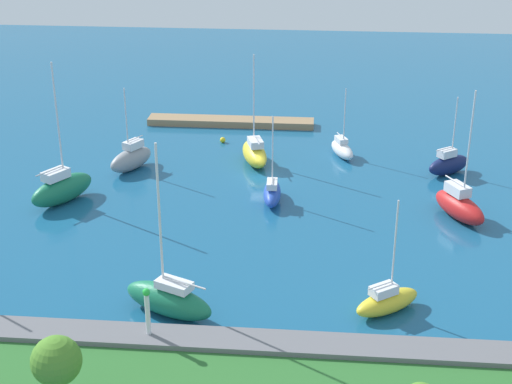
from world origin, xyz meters
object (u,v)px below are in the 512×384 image
Objects in this scene: pier_dock at (231,122)px; mooring_buoy_yellow at (223,140)px; sailboat_gray_outer_mooring at (131,158)px; sailboat_white_center_basin at (342,149)px; sailboat_yellow_west_end at (387,301)px; sailboat_yellow_by_breakwater at (255,153)px; sailboat_green_off_beacon at (62,188)px; harbor_beacon at (147,308)px; sailboat_red_lone_north at (459,205)px; sailboat_green_east_end at (169,299)px; sailboat_blue_inner_mooring at (272,193)px; sailboat_navy_far_north at (449,164)px; park_tree_center at (56,361)px.

pier_dock reaches higher than mooring_buoy_yellow.
sailboat_white_center_basin is (-24.00, -6.30, -0.42)m from sailboat_gray_outer_mooring.
sailboat_yellow_west_end reaches higher than pier_dock.
sailboat_yellow_by_breakwater is 1.52× the size of sailboat_white_center_basin.
sailboat_green_off_beacon is at bearing -82.23° from sailboat_white_center_basin.
sailboat_red_lone_north is (-25.64, -24.13, -2.00)m from harbor_beacon.
mooring_buoy_yellow is (26.00, -19.56, -1.03)m from sailboat_red_lone_north.
sailboat_yellow_west_end is at bearing -15.96° from sailboat_white_center_basin.
harbor_beacon is at bearing 90.20° from pier_dock.
sailboat_green_east_end is at bearing -79.46° from sailboat_red_lone_north.
pier_dock is 46.18m from sailboat_green_east_end.
sailboat_blue_inner_mooring is (-7.23, 24.35, 0.61)m from pier_dock.
harbor_beacon is (-0.18, 50.65, 2.93)m from pier_dock.
sailboat_gray_outer_mooring is 24.82m from sailboat_white_center_basin.
sailboat_green_off_beacon is 1.52× the size of sailboat_gray_outer_mooring.
sailboat_yellow_west_end reaches higher than sailboat_blue_inner_mooring.
sailboat_gray_outer_mooring is (35.81, 1.77, 0.14)m from sailboat_navy_far_north.
pier_dock is 2.33× the size of sailboat_yellow_west_end.
park_tree_center reaches higher than pier_dock.
harbor_beacon is 28.35m from sailboat_green_off_beacon.
sailboat_blue_inner_mooring is at bearing -124.18° from sailboat_red_lone_north.
sailboat_white_center_basin reaches higher than pier_dock.
sailboat_green_off_beacon is 24.00m from mooring_buoy_yellow.
mooring_buoy_yellow is at bearing 88.51° from pier_dock.
sailboat_yellow_by_breakwater reaches higher than sailboat_yellow_west_end.
park_tree_center is at bearing 86.68° from mooring_buoy_yellow.
sailboat_green_east_end reaches higher than sailboat_yellow_by_breakwater.
sailboat_green_off_beacon is 21.62m from sailboat_blue_inner_mooring.
sailboat_gray_outer_mooring reaches higher than sailboat_blue_inner_mooring.
sailboat_yellow_west_end is (-16.85, -1.86, -0.39)m from sailboat_green_east_end.
sailboat_gray_outer_mooring is (6.16, -42.76, -3.72)m from park_tree_center.
sailboat_yellow_west_end is (-2.97, 33.82, 0.05)m from sailboat_white_center_basin.
sailboat_red_lone_north is 11.53m from sailboat_navy_far_north.
park_tree_center is 52.88m from mooring_buoy_yellow.
sailboat_red_lone_north is at bearing -136.74° from harbor_beacon.
mooring_buoy_yellow is at bearing -124.33° from sailboat_white_center_basin.
sailboat_green_off_beacon is 1.74× the size of sailboat_white_center_basin.
sailboat_green_east_end is at bearing 90.91° from pier_dock.
sailboat_white_center_basin is (-14.62, 10.47, 0.50)m from pier_dock.
sailboat_green_east_end is (-10.12, 29.39, 0.02)m from sailboat_gray_outer_mooring.
park_tree_center is at bearing 153.70° from sailboat_yellow_by_breakwater.
sailboat_yellow_by_breakwater is 14.16m from sailboat_gray_outer_mooring.
sailboat_red_lone_north is at bearing -98.61° from sailboat_blue_inner_mooring.
mooring_buoy_yellow is (-3.05, -52.58, -4.74)m from park_tree_center.
sailboat_green_east_end reaches higher than sailboat_blue_inner_mooring.
park_tree_center is at bearing -159.91° from sailboat_navy_far_north.
mooring_buoy_yellow is at bearing 79.37° from sailboat_yellow_west_end.
park_tree_center is 0.69× the size of sailboat_white_center_basin.
mooring_buoy_yellow is at bearing 126.92° from sailboat_navy_far_north.
sailboat_red_lone_north is 1.36× the size of sailboat_gray_outer_mooring.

